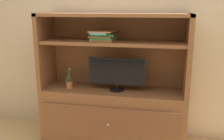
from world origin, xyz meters
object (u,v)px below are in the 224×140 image
object	(u,v)px
tv_monitor	(117,73)
magazine_stack	(103,35)
potted_plant	(69,84)
media_console	(113,102)

from	to	relation	value
tv_monitor	magazine_stack	bearing A→B (deg)	170.49
tv_monitor	potted_plant	bearing A→B (deg)	-176.18
tv_monitor	potted_plant	world-z (taller)	tv_monitor
magazine_stack	potted_plant	bearing A→B (deg)	-170.79
potted_plant	magazine_stack	bearing A→B (deg)	9.21
media_console	tv_monitor	distance (m)	0.39
potted_plant	media_console	bearing A→B (deg)	7.74
potted_plant	magazine_stack	distance (m)	0.72
media_console	potted_plant	distance (m)	0.57
media_console	magazine_stack	size ratio (longest dim) A/B	4.93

